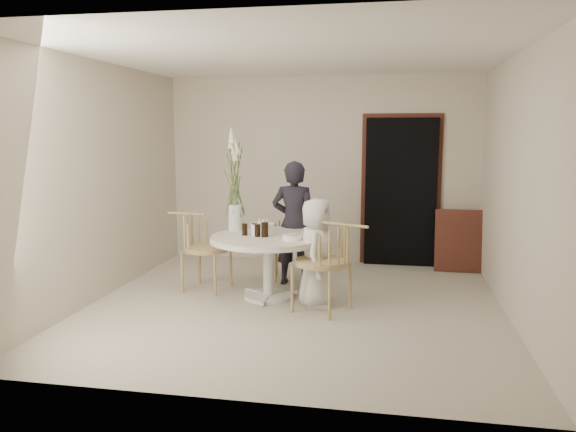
% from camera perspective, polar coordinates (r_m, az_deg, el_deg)
% --- Properties ---
extents(ground, '(4.50, 4.50, 0.00)m').
position_cam_1_polar(ground, '(6.29, 0.68, -9.11)').
color(ground, '#BDB6A2').
rests_on(ground, ground).
extents(room_shell, '(4.50, 4.50, 4.50)m').
position_cam_1_polar(room_shell, '(5.99, 0.70, 5.81)').
color(room_shell, white).
rests_on(room_shell, ground).
extents(doorway, '(1.00, 0.10, 2.10)m').
position_cam_1_polar(doorway, '(8.14, 11.37, 2.36)').
color(doorway, black).
rests_on(doorway, ground).
extents(door_trim, '(1.12, 0.03, 2.22)m').
position_cam_1_polar(door_trim, '(8.17, 11.38, 2.81)').
color(door_trim, maroon).
rests_on(door_trim, ground).
extents(table, '(1.33, 1.33, 0.73)m').
position_cam_1_polar(table, '(6.43, -2.01, -3.02)').
color(table, silver).
rests_on(table, ground).
extents(picture_frame, '(0.64, 0.19, 0.85)m').
position_cam_1_polar(picture_frame, '(8.04, 16.97, -2.42)').
color(picture_frame, maroon).
rests_on(picture_frame, ground).
extents(chair_far, '(0.49, 0.52, 0.81)m').
position_cam_1_polar(chair_far, '(7.38, 0.30, -2.22)').
color(chair_far, tan).
rests_on(chair_far, ground).
extents(chair_right, '(0.71, 0.69, 0.99)m').
position_cam_1_polar(chair_right, '(5.90, 4.63, -3.89)').
color(chair_right, tan).
rests_on(chair_right, ground).
extents(chair_left, '(0.61, 0.58, 0.95)m').
position_cam_1_polar(chair_left, '(6.89, -9.28, -2.38)').
color(chair_left, tan).
rests_on(chair_left, ground).
extents(girl, '(0.59, 0.40, 1.55)m').
position_cam_1_polar(girl, '(6.98, 0.63, -0.75)').
color(girl, black).
rests_on(girl, ground).
extents(boy, '(0.39, 0.59, 1.20)m').
position_cam_1_polar(boy, '(6.14, 2.87, -3.76)').
color(boy, silver).
rests_on(boy, ground).
extents(birthday_cake, '(0.27, 0.27, 0.18)m').
position_cam_1_polar(birthday_cake, '(6.48, -2.63, -1.33)').
color(birthday_cake, white).
rests_on(birthday_cake, table).
extents(cola_tumbler_a, '(0.09, 0.09, 0.14)m').
position_cam_1_polar(cola_tumbler_a, '(6.36, -3.12, -1.46)').
color(cola_tumbler_a, black).
rests_on(cola_tumbler_a, table).
extents(cola_tumbler_b, '(0.09, 0.09, 0.17)m').
position_cam_1_polar(cola_tumbler_b, '(6.34, -2.38, -1.38)').
color(cola_tumbler_b, black).
rests_on(cola_tumbler_b, table).
extents(cola_tumbler_c, '(0.08, 0.08, 0.14)m').
position_cam_1_polar(cola_tumbler_c, '(6.44, -4.41, -1.37)').
color(cola_tumbler_c, black).
rests_on(cola_tumbler_c, table).
extents(cola_tumbler_d, '(0.08, 0.08, 0.14)m').
position_cam_1_polar(cola_tumbler_d, '(6.44, -3.44, -1.35)').
color(cola_tumbler_d, black).
rests_on(cola_tumbler_d, table).
extents(plate_stack, '(0.24, 0.24, 0.05)m').
position_cam_1_polar(plate_stack, '(6.19, 0.42, -2.14)').
color(plate_stack, white).
rests_on(plate_stack, table).
extents(flower_vase, '(0.17, 0.17, 1.24)m').
position_cam_1_polar(flower_vase, '(6.72, -5.43, 3.19)').
color(flower_vase, silver).
rests_on(flower_vase, table).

